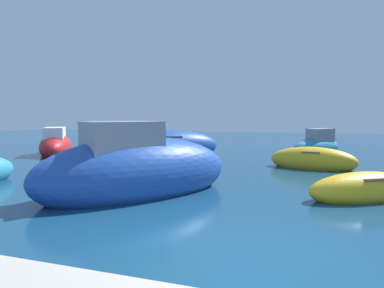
{
  "coord_description": "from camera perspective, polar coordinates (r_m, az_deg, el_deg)",
  "views": [
    {
      "loc": [
        0.53,
        -4.99,
        2.22
      ],
      "look_at": [
        -4.31,
        10.26,
        0.83
      ],
      "focal_mm": 30.47,
      "sensor_mm": 36.0,
      "label": 1
    }
  ],
  "objects": [
    {
      "name": "ground",
      "position": [
        5.49,
        11.16,
        -18.97
      ],
      "size": [
        80.0,
        80.0,
        0.0
      ],
      "primitive_type": "plane",
      "color": "navy"
    },
    {
      "name": "moored_boat_8",
      "position": [
        14.74,
        20.36,
        -2.73
      ],
      "size": [
        3.7,
        1.96,
        1.17
      ],
      "rotation": [
        0.0,
        0.0,
        2.95
      ],
      "color": "gold",
      "rests_on": "ground"
    },
    {
      "name": "moored_boat_2",
      "position": [
        9.41,
        -9.62,
        -4.65
      ],
      "size": [
        5.46,
        6.05,
        2.54
      ],
      "rotation": [
        0.0,
        0.0,
        0.9
      ],
      "color": "#1E479E",
      "rests_on": "ground"
    },
    {
      "name": "moored_boat_3",
      "position": [
        9.88,
        27.92,
        -7.02
      ],
      "size": [
        3.34,
        2.57,
        0.96
      ],
      "rotation": [
        0.0,
        0.0,
        3.68
      ],
      "color": "gold",
      "rests_on": "ground"
    },
    {
      "name": "moored_boat_5",
      "position": [
        20.39,
        -22.72,
        -0.25
      ],
      "size": [
        3.95,
        4.68,
        1.92
      ],
      "rotation": [
        0.0,
        0.0,
        2.17
      ],
      "color": "#B21E1E",
      "rests_on": "ground"
    },
    {
      "name": "moored_boat_4",
      "position": [
        20.93,
        21.07,
        -0.25
      ],
      "size": [
        3.42,
        3.56,
        1.71
      ],
      "rotation": [
        0.0,
        0.0,
        3.97
      ],
      "color": "teal",
      "rests_on": "ground"
    },
    {
      "name": "moored_boat_1",
      "position": [
        17.96,
        -4.51,
        -0.5
      ],
      "size": [
        5.98,
        5.75,
        1.86
      ],
      "rotation": [
        0.0,
        0.0,
        3.89
      ],
      "color": "#1E479E",
      "rests_on": "ground"
    }
  ]
}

